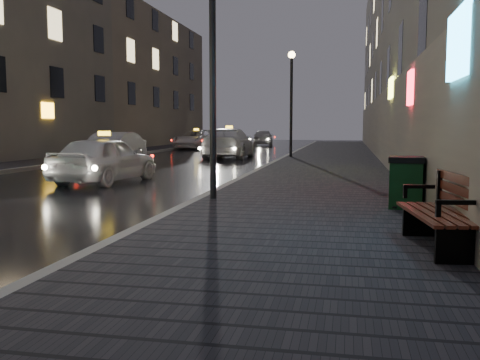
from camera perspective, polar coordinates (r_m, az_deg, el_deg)
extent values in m
cube|color=black|center=(26.22, 9.66, 2.13)|extent=(4.60, 58.00, 0.15)
cube|color=slate|center=(26.40, 4.45, 2.22)|extent=(0.20, 58.00, 0.15)
cube|color=black|center=(29.43, -15.69, 2.39)|extent=(2.40, 58.00, 0.15)
cube|color=slate|center=(28.86, -13.39, 2.39)|extent=(0.20, 58.00, 0.15)
cube|color=#605B54|center=(30.62, 16.32, 14.57)|extent=(1.80, 50.00, 13.00)
cube|color=#6B6051|center=(47.90, -11.12, 10.24)|extent=(6.00, 22.00, 11.00)
cylinder|color=black|center=(11.55, -2.92, 10.41)|extent=(0.14, 0.14, 5.00)
cylinder|color=black|center=(27.32, 5.48, 7.74)|extent=(0.14, 0.14, 5.00)
sphere|color=#FFD88C|center=(27.53, 5.54, 13.16)|extent=(0.36, 0.36, 0.36)
cube|color=black|center=(6.62, 22.27, -6.54)|extent=(0.53, 0.13, 0.42)
cube|color=black|center=(6.51, 22.00, -2.22)|extent=(0.44, 0.11, 0.05)
cube|color=black|center=(8.09, 18.79, -4.21)|extent=(0.53, 0.13, 0.42)
cube|color=black|center=(8.10, 20.45, -1.64)|extent=(0.07, 0.07, 0.73)
cube|color=black|center=(8.01, 18.54, -0.67)|extent=(0.44, 0.11, 0.05)
cube|color=#451A0E|center=(7.31, 20.42, -3.40)|extent=(0.89, 1.95, 0.04)
cube|color=#451A0E|center=(7.34, 22.38, -1.04)|extent=(0.28, 1.87, 0.42)
cube|color=black|center=(10.70, 17.28, -0.54)|extent=(0.67, 0.67, 0.88)
cube|color=black|center=(10.66, 17.37, 2.10)|extent=(0.72, 0.72, 0.11)
imported|color=white|center=(16.67, -14.22, 2.16)|extent=(2.09, 4.32, 1.42)
imported|color=#A8A8B0|center=(24.13, -13.55, 3.28)|extent=(1.58, 4.39, 1.44)
imported|color=white|center=(28.58, -1.16, 3.95)|extent=(2.30, 5.48, 1.58)
imported|color=silver|center=(39.67, -4.68, 4.31)|extent=(2.87, 5.20, 1.38)
imported|color=#97979E|center=(45.86, 2.47, 4.54)|extent=(2.18, 4.29, 1.40)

